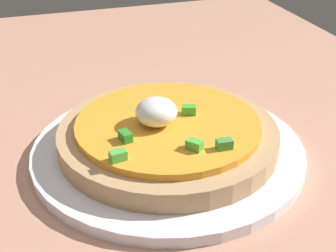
{
  "coord_description": "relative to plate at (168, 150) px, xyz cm",
  "views": [
    {
      "loc": [
        -29.14,
        3.63,
        27.34
      ],
      "look_at": [
        6.81,
        -8.11,
        6.07
      ],
      "focal_mm": 52.31,
      "sensor_mm": 36.0,
      "label": 1
    }
  ],
  "objects": [
    {
      "name": "pizza",
      "position": [
        -0.01,
        0.04,
        1.78
      ],
      "size": [
        19.69,
        19.69,
        4.87
      ],
      "color": "tan",
      "rests_on": "plate"
    },
    {
      "name": "dining_table",
      "position": [
        -6.81,
        8.11,
        -2.04
      ],
      "size": [
        111.22,
        84.85,
        3.04
      ],
      "primitive_type": "cube",
      "color": "tan",
      "rests_on": "ground"
    },
    {
      "name": "plate",
      "position": [
        0.0,
        0.0,
        0.0
      ],
      "size": [
        24.59,
        24.59,
        1.03
      ],
      "primitive_type": "cylinder",
      "color": "white",
      "rests_on": "dining_table"
    }
  ]
}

